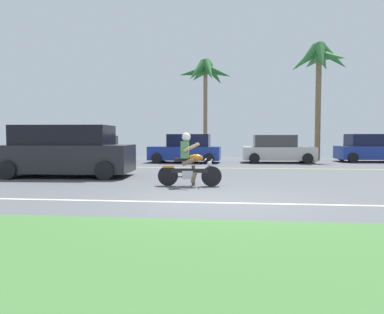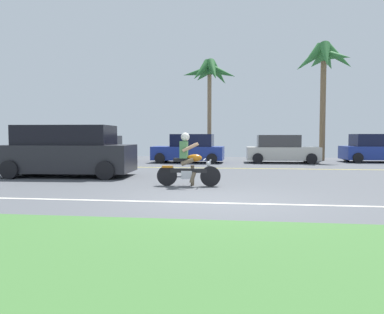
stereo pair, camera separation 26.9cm
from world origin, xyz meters
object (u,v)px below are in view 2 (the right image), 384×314
at_px(parked_car_1, 189,149).
at_px(parked_car_3, 375,149).
at_px(suv_nearby, 67,152).
at_px(palm_tree_0, 324,63).
at_px(parked_car_0, 98,149).
at_px(palm_tree_1, 209,76).
at_px(motorcyclist, 188,164).
at_px(parked_car_2, 281,150).

xyz_separation_m(parked_car_1, parked_car_3, (10.34, 1.73, 0.00)).
distance_m(suv_nearby, palm_tree_0, 15.94).
relative_size(parked_car_1, palm_tree_0, 0.56).
height_order(parked_car_0, palm_tree_1, palm_tree_1).
xyz_separation_m(motorcyclist, parked_car_2, (3.77, 10.19, 0.05)).
relative_size(motorcyclist, suv_nearby, 0.38).
distance_m(parked_car_1, parked_car_3, 10.49).
xyz_separation_m(motorcyclist, palm_tree_1, (-0.44, 12.87, 4.60)).
distance_m(motorcyclist, parked_car_0, 12.12).
relative_size(motorcyclist, parked_car_1, 0.48).
xyz_separation_m(motorcyclist, parked_car_0, (-6.70, 10.10, 0.03)).
height_order(parked_car_1, palm_tree_0, palm_tree_0).
relative_size(parked_car_1, parked_car_2, 1.01).
bearing_deg(suv_nearby, parked_car_0, 103.89).
distance_m(motorcyclist, palm_tree_0, 14.87).
bearing_deg(motorcyclist, palm_tree_1, 91.94).
xyz_separation_m(parked_car_1, palm_tree_0, (7.66, 2.73, 5.07)).
distance_m(motorcyclist, suv_nearby, 5.16).
relative_size(motorcyclist, palm_tree_0, 0.27).
distance_m(suv_nearby, palm_tree_1, 12.40).
bearing_deg(motorcyclist, palm_tree_0, 62.73).
xyz_separation_m(parked_car_2, palm_tree_1, (-4.20, 2.68, 4.55)).
xyz_separation_m(motorcyclist, parked_car_1, (-1.26, 9.67, 0.07)).
height_order(parked_car_0, parked_car_3, parked_car_3).
bearing_deg(suv_nearby, palm_tree_1, 68.36).
bearing_deg(palm_tree_1, parked_car_2, -32.49).
height_order(parked_car_3, palm_tree_0, palm_tree_0).
relative_size(suv_nearby, parked_car_0, 1.26).
height_order(parked_car_2, palm_tree_1, palm_tree_1).
relative_size(parked_car_0, parked_car_1, 0.98).
height_order(motorcyclist, parked_car_0, motorcyclist).
bearing_deg(parked_car_2, parked_car_3, 12.84).
distance_m(parked_car_2, palm_tree_1, 6.75).
bearing_deg(palm_tree_0, palm_tree_1, 176.10).
xyz_separation_m(suv_nearby, parked_car_3, (13.80, 9.32, -0.17)).
xyz_separation_m(suv_nearby, parked_car_1, (3.46, 7.59, -0.17)).
distance_m(palm_tree_0, palm_tree_1, 6.87).
distance_m(suv_nearby, parked_car_2, 11.74).
bearing_deg(parked_car_1, parked_car_0, 175.54).
height_order(motorcyclist, palm_tree_1, palm_tree_1).
bearing_deg(parked_car_1, parked_car_2, 5.91).
bearing_deg(motorcyclist, parked_car_3, 51.47).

